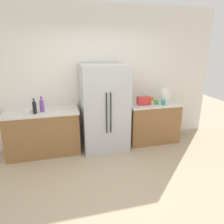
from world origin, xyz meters
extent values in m
plane|color=tan|center=(0.00, 0.00, 0.00)|extent=(11.04, 11.04, 0.00)
cube|color=silver|center=(0.00, 1.84, 1.44)|extent=(5.52, 0.10, 2.89)
cube|color=olive|center=(-1.08, 1.47, 0.42)|extent=(1.37, 0.61, 0.85)
cube|color=silver|center=(-1.08, 1.47, 0.87)|extent=(1.40, 0.64, 0.04)
cube|color=olive|center=(1.25, 1.47, 0.42)|extent=(1.11, 0.61, 0.85)
cube|color=silver|center=(1.25, 1.47, 0.87)|extent=(1.14, 0.64, 0.04)
cube|color=#B7BABF|center=(0.15, 1.41, 0.88)|extent=(0.92, 0.71, 1.75)
cylinder|color=#262628|center=(0.11, 1.04, 0.88)|extent=(0.02, 0.02, 0.79)
cylinder|color=#262628|center=(0.19, 1.04, 0.88)|extent=(0.02, 0.02, 0.79)
cube|color=red|center=(1.00, 1.40, 0.97)|extent=(0.27, 0.15, 0.17)
cylinder|color=white|center=(1.53, 1.48, 0.99)|extent=(0.25, 0.25, 0.21)
sphere|color=white|center=(1.53, 1.48, 1.10)|extent=(0.23, 0.23, 0.23)
cylinder|color=black|center=(-1.18, 1.33, 1.00)|extent=(0.07, 0.07, 0.22)
cylinder|color=black|center=(-1.18, 1.33, 1.13)|extent=(0.03, 0.03, 0.05)
cylinder|color=#333338|center=(-1.18, 1.33, 1.17)|extent=(0.03, 0.03, 0.02)
cylinder|color=purple|center=(-1.05, 1.43, 0.99)|extent=(0.08, 0.08, 0.22)
cylinder|color=purple|center=(-1.05, 1.43, 1.13)|extent=(0.03, 0.03, 0.06)
cylinder|color=#333338|center=(-1.05, 1.43, 1.17)|extent=(0.03, 0.03, 0.02)
cylinder|color=green|center=(1.27, 1.36, 0.93)|extent=(0.09, 0.09, 0.09)
cylinder|color=teal|center=(1.40, 1.28, 0.94)|extent=(0.08, 0.08, 0.11)
cylinder|color=orange|center=(1.31, 1.65, 0.93)|extent=(0.08, 0.08, 0.09)
cylinder|color=white|center=(-1.30, 1.44, 0.92)|extent=(0.19, 0.19, 0.06)
camera|label=1|loc=(-0.72, -2.57, 2.08)|focal=33.42mm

